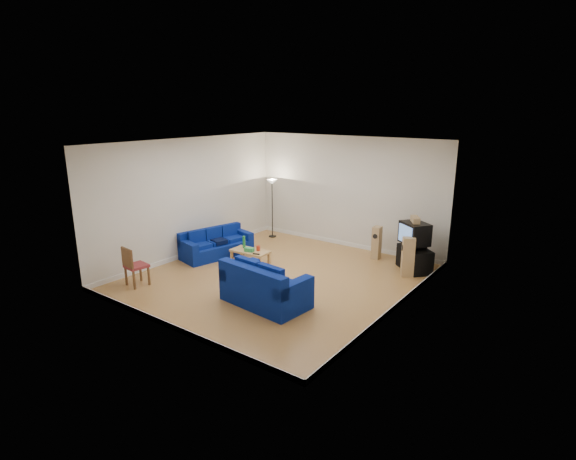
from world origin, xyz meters
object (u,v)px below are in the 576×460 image
Objects in this scene: tv_stand at (414,259)px; television at (414,233)px; sofa_three_seat at (216,246)px; coffee_table at (250,252)px; sofa_loveseat at (264,289)px.

tv_stand is 1.10× the size of television.
tv_stand is at bearing 127.13° from sofa_three_seat.
tv_stand is (4.82, 2.15, 0.02)m from sofa_three_seat.
coffee_table is at bearing 106.19° from sofa_three_seat.
sofa_three_seat is 3.50m from sofa_loveseat.
sofa_three_seat is at bearing -120.28° from television.
television is (4.78, 2.12, 0.69)m from sofa_three_seat.
sofa_loveseat is 4.20m from tv_stand.
tv_stand is at bearing 29.83° from coffee_table.
sofa_loveseat is 4.21m from television.
tv_stand is (1.75, 3.82, -0.05)m from sofa_loveseat.
sofa_loveseat is 1.81× the size of coffee_table.
television is (3.59, 2.06, 0.65)m from coffee_table.
sofa_loveseat reaches higher than coffee_table.
coffee_table is 4.19m from television.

